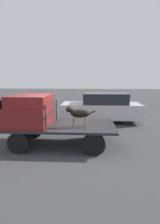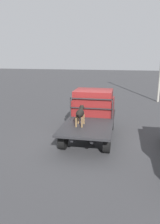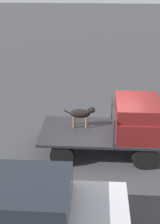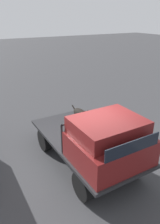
% 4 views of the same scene
% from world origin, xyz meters
% --- Properties ---
extents(ground_plane, '(80.00, 80.00, 0.00)m').
position_xyz_m(ground_plane, '(0.00, 0.00, 0.00)').
color(ground_plane, '#38383A').
extents(flatbed_truck, '(3.99, 1.93, 0.78)m').
position_xyz_m(flatbed_truck, '(0.00, 0.00, 0.58)').
color(flatbed_truck, black).
rests_on(flatbed_truck, ground).
extents(truck_cab, '(1.58, 1.81, 1.08)m').
position_xyz_m(truck_cab, '(1.12, 0.00, 1.30)').
color(truck_cab, maroon).
rests_on(truck_cab, flatbed_truck).
extents(truck_headboard, '(0.04, 1.81, 0.84)m').
position_xyz_m(truck_headboard, '(0.30, 0.00, 1.34)').
color(truck_headboard, '#232326').
rests_on(truck_headboard, flatbed_truck).
extents(dog, '(1.05, 0.29, 0.74)m').
position_xyz_m(dog, '(-0.69, 0.27, 1.26)').
color(dog, brown).
rests_on(dog, flatbed_truck).
extents(parked_sedan, '(4.43, 1.74, 1.66)m').
position_xyz_m(parked_sedan, '(-1.77, -3.75, 0.83)').
color(parked_sedan, black).
rests_on(parked_sedan, ground).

